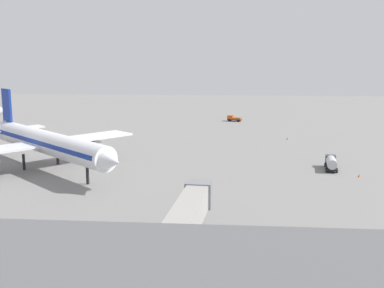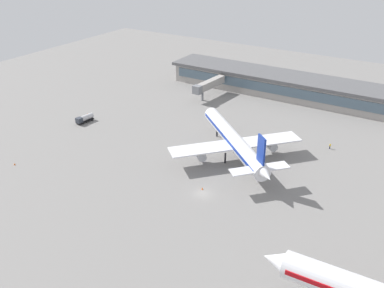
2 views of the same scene
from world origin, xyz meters
name	(u,v)px [view 1 (image 1 of 2)]	position (x,y,z in m)	size (l,w,h in m)	color
ground	(72,148)	(0.00, 0.00, 0.00)	(288.00, 288.00, 0.00)	gray
airplane_taxiing	(46,142)	(2.25, -20.99, 5.22)	(38.24, 35.83, 14.37)	white
fuel_truck	(331,162)	(56.01, -16.91, 1.39)	(2.91, 6.50, 2.50)	black
pushback_tractor	(234,118)	(37.88, 47.18, 0.97)	(4.77, 3.26, 1.90)	black
jet_bridge	(188,215)	(32.56, -59.40, 5.13)	(4.40, 18.00, 6.74)	#9E9993
safety_cone_near_gate	(75,148)	(1.10, -1.51, 0.30)	(0.44, 0.44, 0.60)	#EA590C
safety_cone_mid_apron	(359,175)	(59.90, -22.15, 0.30)	(0.44, 0.44, 0.60)	#EA590C
safety_cone_far_side	(288,138)	(51.51, 14.96, 0.30)	(0.44, 0.44, 0.60)	#EA590C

